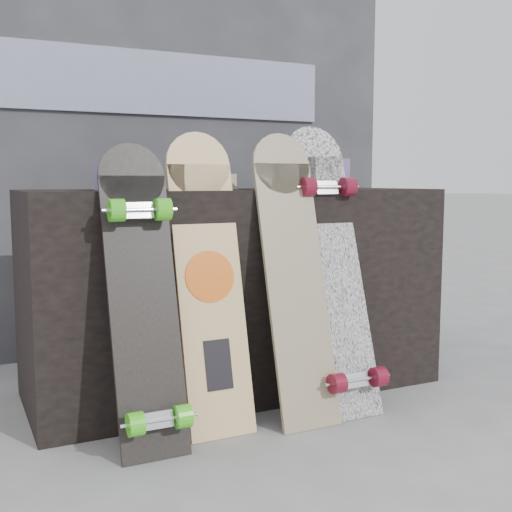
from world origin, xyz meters
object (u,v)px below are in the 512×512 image
vendor_table (234,290)px  skateboard_dark (143,293)px  longboard_geisha (209,272)px  longboard_celtic (294,268)px  longboard_cascadia (332,263)px

vendor_table → skateboard_dark: size_ratio=1.67×
vendor_table → longboard_geisha: bearing=-125.8°
longboard_geisha → skateboard_dark: longboard_geisha is taller
longboard_geisha → skateboard_dark: 0.26m
longboard_geisha → longboard_celtic: 0.30m
longboard_celtic → longboard_cascadia: longboard_cascadia is taller
vendor_table → longboard_celtic: 0.41m
longboard_geisha → longboard_cascadia: size_ratio=0.96×
vendor_table → longboard_celtic: longboard_celtic is taller
longboard_celtic → longboard_cascadia: size_ratio=0.96×
longboard_cascadia → skateboard_dark: 0.73m
skateboard_dark → vendor_table: bearing=40.2°
longboard_celtic → longboard_cascadia: 0.18m
longboard_cascadia → longboard_geisha: bearing=178.0°
vendor_table → longboard_celtic: (0.06, -0.38, 0.13)m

